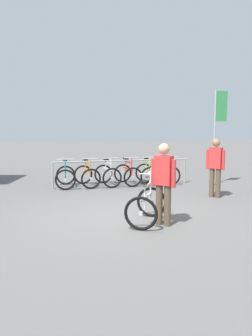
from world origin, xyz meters
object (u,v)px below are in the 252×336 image
at_px(featured_bicycle, 148,199).
at_px(person_with_featured_bike, 164,180).
at_px(racked_bike_teal, 66,176).
at_px(racked_bike_red, 128,174).
at_px(racked_bike_lime, 147,173).
at_px(racked_bike_orange, 87,175).
at_px(racked_bike_blue, 166,173).
at_px(racked_bike_white, 108,175).
at_px(pedestrian_with_backpack, 216,164).
at_px(banner_flag, 219,119).

height_order(featured_bicycle, person_with_featured_bike, person_with_featured_bike).
height_order(racked_bike_teal, racked_bike_red, same).
bearing_deg(racked_bike_lime, racked_bike_teal, -176.46).
relative_size(racked_bike_orange, racked_bike_blue, 1.06).
height_order(racked_bike_white, racked_bike_red, same).
height_order(racked_bike_orange, racked_bike_white, same).
distance_m(racked_bike_lime, featured_bicycle, 4.71).
xyz_separation_m(racked_bike_teal, racked_bike_blue, (3.49, 0.22, 0.00)).
bearing_deg(pedestrian_with_backpack, racked_bike_teal, 150.03).
relative_size(racked_bike_teal, racked_bike_red, 0.93).
bearing_deg(racked_bike_white, banner_flag, -9.62).
xyz_separation_m(racked_bike_lime, banner_flag, (2.26, -0.71, 1.86)).
relative_size(racked_bike_white, racked_bike_red, 0.98).
relative_size(racked_bike_lime, pedestrian_with_backpack, 0.69).
xyz_separation_m(racked_bike_teal, banner_flag, (5.05, -0.53, 1.86)).
bearing_deg(pedestrian_with_backpack, racked_bike_lime, 117.28).
distance_m(racked_bike_white, featured_bicycle, 4.48).
xyz_separation_m(racked_bike_red, pedestrian_with_backpack, (2.01, -2.50, 0.57)).
bearing_deg(featured_bicycle, racked_bike_white, 92.92).
bearing_deg(racked_bike_white, racked_bike_lime, 3.54).
bearing_deg(person_with_featured_bike, racked_bike_blue, 71.61).
bearing_deg(pedestrian_with_backpack, banner_flag, 62.64).
bearing_deg(racked_bike_red, banner_flag, -12.63).
bearing_deg(featured_bicycle, pedestrian_with_backpack, 39.21).
bearing_deg(banner_flag, person_with_featured_bike, -127.45).
xyz_separation_m(racked_bike_blue, person_with_featured_bike, (-1.64, -4.92, 0.54)).
relative_size(racked_bike_orange, racked_bike_red, 1.01).
height_order(racked_bike_orange, person_with_featured_bike, person_with_featured_bike).
relative_size(racked_bike_teal, racked_bike_blue, 0.98).
bearing_deg(racked_bike_red, person_with_featured_bike, -92.82).
height_order(racked_bike_orange, racked_bike_lime, same).
bearing_deg(racked_bike_white, racked_bike_orange, -176.46).
distance_m(racked_bike_red, racked_bike_blue, 1.40).
distance_m(racked_bike_orange, pedestrian_with_backpack, 4.21).
relative_size(racked_bike_red, pedestrian_with_backpack, 0.73).
height_order(racked_bike_teal, racked_bike_white, same).
bearing_deg(banner_flag, featured_bicycle, -131.63).
bearing_deg(banner_flag, racked_bike_lime, 162.64).
bearing_deg(racked_bike_blue, person_with_featured_bike, -108.39).
height_order(racked_bike_white, banner_flag, banner_flag).
height_order(racked_bike_lime, featured_bicycle, featured_bicycle).
bearing_deg(racked_bike_lime, featured_bicycle, -104.37).
xyz_separation_m(racked_bike_blue, pedestrian_with_backpack, (0.61, -2.58, 0.57)).
bearing_deg(racked_bike_white, racked_bike_blue, 3.54).
height_order(racked_bike_orange, pedestrian_with_backpack, pedestrian_with_backpack).
distance_m(racked_bike_orange, racked_bike_red, 1.40).
relative_size(racked_bike_orange, pedestrian_with_backpack, 0.74).
bearing_deg(racked_bike_red, racked_bike_teal, -176.46).
xyz_separation_m(racked_bike_orange, racked_bike_white, (0.70, 0.04, 0.00)).
bearing_deg(banner_flag, pedestrian_with_backpack, -117.36).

